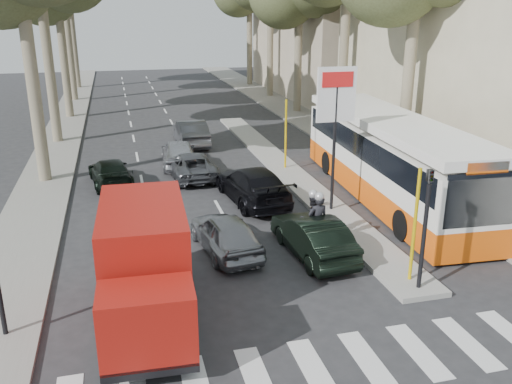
{
  "coord_description": "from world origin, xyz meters",
  "views": [
    {
      "loc": [
        -4.56,
        -13.46,
        7.57
      ],
      "look_at": [
        -0.15,
        3.58,
        1.6
      ],
      "focal_mm": 38.0,
      "sensor_mm": 36.0,
      "label": 1
    }
  ],
  "objects_px": {
    "dark_hatchback": "(313,236)",
    "red_truck": "(145,265)",
    "city_bus": "(390,156)",
    "silver_hatchback": "(226,233)",
    "motorcycle": "(315,222)"
  },
  "relations": [
    {
      "from": "silver_hatchback",
      "to": "dark_hatchback",
      "type": "xyz_separation_m",
      "value": [
        2.66,
        -0.96,
        0.01
      ]
    },
    {
      "from": "city_bus",
      "to": "red_truck",
      "type": "bearing_deg",
      "value": -142.45
    },
    {
      "from": "silver_hatchback",
      "to": "motorcycle",
      "type": "bearing_deg",
      "value": 164.75
    },
    {
      "from": "silver_hatchback",
      "to": "city_bus",
      "type": "bearing_deg",
      "value": -162.86
    },
    {
      "from": "red_truck",
      "to": "city_bus",
      "type": "xyz_separation_m",
      "value": [
        10.39,
        7.09,
        0.27
      ]
    },
    {
      "from": "silver_hatchback",
      "to": "red_truck",
      "type": "distance_m",
      "value": 4.54
    },
    {
      "from": "silver_hatchback",
      "to": "city_bus",
      "type": "xyz_separation_m",
      "value": [
        7.66,
        3.58,
        1.16
      ]
    },
    {
      "from": "silver_hatchback",
      "to": "dark_hatchback",
      "type": "bearing_deg",
      "value": 152.17
    },
    {
      "from": "city_bus",
      "to": "silver_hatchback",
      "type": "bearing_deg",
      "value": -151.74
    },
    {
      "from": "red_truck",
      "to": "motorcycle",
      "type": "relative_size",
      "value": 2.33
    },
    {
      "from": "dark_hatchback",
      "to": "red_truck",
      "type": "bearing_deg",
      "value": 20.68
    },
    {
      "from": "silver_hatchback",
      "to": "dark_hatchback",
      "type": "distance_m",
      "value": 2.83
    },
    {
      "from": "red_truck",
      "to": "city_bus",
      "type": "height_order",
      "value": "city_bus"
    },
    {
      "from": "dark_hatchback",
      "to": "city_bus",
      "type": "xyz_separation_m",
      "value": [
        5.0,
        4.54,
        1.14
      ]
    },
    {
      "from": "city_bus",
      "to": "motorcycle",
      "type": "bearing_deg",
      "value": -136.79
    }
  ]
}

